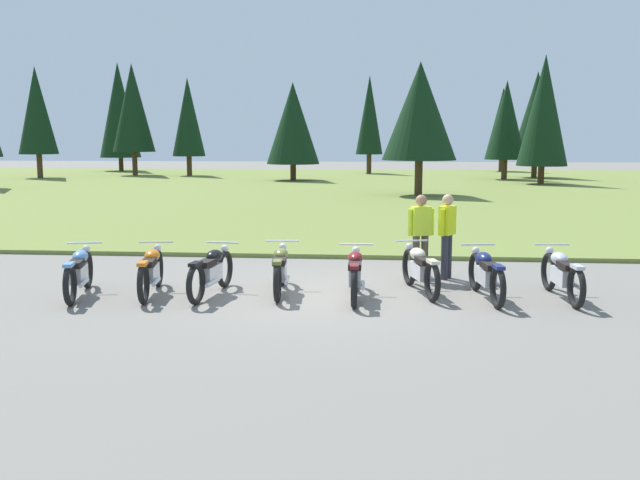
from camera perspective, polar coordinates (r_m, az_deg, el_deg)
name	(u,v)px	position (r m, az deg, el deg)	size (l,w,h in m)	color
ground_plane	(317,295)	(12.53, -0.24, -4.47)	(140.00, 140.00, 0.00)	slate
grass_moorland	(361,189)	(38.07, 3.35, 4.16)	(80.00, 44.00, 0.10)	olive
forest_treeline	(316,113)	(46.14, -0.30, 10.19)	(44.57, 28.26, 8.68)	#47331E
motorcycle_sky_blue	(79,272)	(13.06, -18.87, -2.44)	(0.72, 2.07, 0.88)	black
motorcycle_orange	(151,271)	(12.82, -13.47, -2.41)	(0.65, 2.09, 0.88)	black
motorcycle_black	(211,271)	(12.57, -8.75, -2.49)	(0.62, 2.10, 0.88)	black
motorcycle_olive	(280,269)	(12.64, -3.21, -2.35)	(0.62, 2.10, 0.88)	black
motorcycle_maroon	(355,273)	(12.22, 2.85, -2.71)	(0.62, 2.10, 0.88)	black
motorcycle_cream	(420,269)	(12.77, 8.08, -2.31)	(0.76, 2.06, 0.88)	black
motorcycle_navy	(486,274)	(12.49, 13.24, -2.68)	(0.64, 2.10, 0.88)	black
motorcycle_silver	(562,274)	(12.86, 18.93, -2.60)	(0.62, 2.10, 0.88)	black
rider_checking_bike	(447,231)	(14.04, 10.21, 0.71)	(0.37, 0.49, 1.67)	#2D2D38
rider_with_back_turned	(421,232)	(13.86, 8.13, 0.66)	(0.52, 0.33, 1.67)	#4C4233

